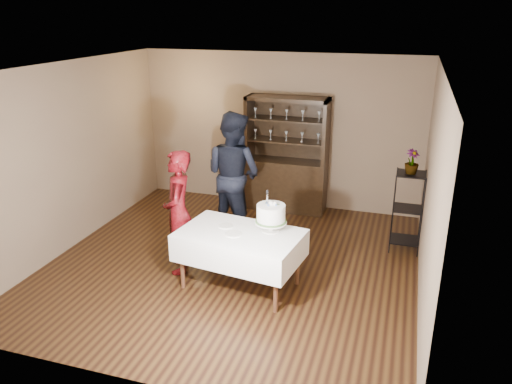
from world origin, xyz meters
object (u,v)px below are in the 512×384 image
Objects in this scene: woman at (178,212)px; china_hutch at (286,173)px; plant_etagere at (408,208)px; man at (233,174)px; potted_plant at (412,162)px; cake at (271,215)px; cake_table at (240,245)px.

china_hutch is at bearing 141.84° from woman.
man is (-2.62, -0.18, 0.33)m from plant_etagere.
potted_plant is at bearing -156.72° from man.
cake is 2.27m from potted_plant.
man is (0.29, 1.36, 0.13)m from woman.
cake is 1.57× the size of potted_plant.
potted_plant is (1.62, 1.54, 0.39)m from cake.
woman is at bearing 168.91° from cake_table.
china_hutch is 1.02× the size of man.
plant_etagere is 0.71m from potted_plant.
plant_etagere is 2.63m from cake_table.
woman reaches higher than cake_table.
plant_etagere is 0.61× the size of man.
cake is (0.45, -2.61, 0.31)m from china_hutch.
woman reaches higher than cake.
potted_plant is (2.89, 1.52, 0.52)m from woman.
china_hutch is at bearing 153.17° from plant_etagere.
woman is at bearing 179.14° from cake.
potted_plant is (1.97, 1.70, 0.79)m from cake_table.
cake is (0.99, -1.38, -0.00)m from man.
plant_etagere is at bearing 40.95° from cake_table.
china_hutch is at bearing 152.60° from potted_plant.
woman is (-0.92, 0.18, 0.27)m from cake_table.
china_hutch is 2.43m from potted_plant.
potted_plant reaches higher than cake_table.
cake is at bearing -136.25° from plant_etagere.
plant_etagere is 3.30m from woman.
man is at bearing 147.53° from woman.
cake reaches higher than plant_etagere.
cake_table is (-1.98, -1.72, -0.07)m from plant_etagere.
woman is 3.07× the size of cake.
man is at bearing -176.48° from potted_plant.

